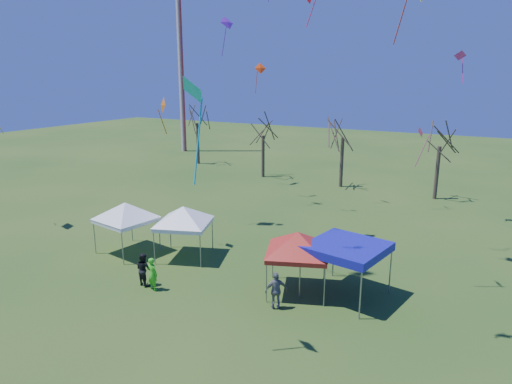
{
  "coord_description": "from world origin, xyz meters",
  "views": [
    {
      "loc": [
        10.6,
        -16.03,
        10.21
      ],
      "look_at": [
        0.22,
        3.0,
        4.62
      ],
      "focal_mm": 32.0,
      "sensor_mm": 36.0,
      "label": 1
    }
  ],
  "objects_px": {
    "tree_2": "(344,119)",
    "person_dark": "(144,269)",
    "radio_mast": "(180,57)",
    "tree_1": "(263,120)",
    "tent_white_mid": "(183,210)",
    "person_grey": "(276,290)",
    "person_green": "(153,274)",
    "tent_white_west": "(125,206)",
    "tree_0": "(197,108)",
    "tent_blue": "(347,248)",
    "tent_red": "(298,236)",
    "tree_3": "(442,127)"
  },
  "relations": [
    {
      "from": "tent_white_mid",
      "to": "person_grey",
      "type": "xyz_separation_m",
      "value": [
        7.26,
        -2.86,
        -1.96
      ]
    },
    {
      "from": "radio_mast",
      "to": "tree_2",
      "type": "xyz_separation_m",
      "value": [
        25.63,
        -9.62,
        -6.21
      ]
    },
    {
      "from": "tent_white_mid",
      "to": "tree_1",
      "type": "bearing_deg",
      "value": 105.87
    },
    {
      "from": "tree_2",
      "to": "person_dark",
      "type": "bearing_deg",
      "value": -94.59
    },
    {
      "from": "tent_white_mid",
      "to": "tent_red",
      "type": "bearing_deg",
      "value": -6.87
    },
    {
      "from": "tree_0",
      "to": "tree_2",
      "type": "relative_size",
      "value": 1.03
    },
    {
      "from": "tree_1",
      "to": "tent_white_west",
      "type": "height_order",
      "value": "tree_1"
    },
    {
      "from": "tree_3",
      "to": "tent_white_west",
      "type": "relative_size",
      "value": 2.0
    },
    {
      "from": "tent_white_west",
      "to": "tent_blue",
      "type": "xyz_separation_m",
      "value": [
        13.01,
        0.81,
        -0.45
      ]
    },
    {
      "from": "tree_3",
      "to": "tent_white_mid",
      "type": "height_order",
      "value": "tree_3"
    },
    {
      "from": "radio_mast",
      "to": "tree_1",
      "type": "height_order",
      "value": "radio_mast"
    },
    {
      "from": "tree_1",
      "to": "person_grey",
      "type": "distance_m",
      "value": 27.78
    },
    {
      "from": "tree_0",
      "to": "tent_blue",
      "type": "distance_m",
      "value": 35.36
    },
    {
      "from": "person_dark",
      "to": "tree_1",
      "type": "bearing_deg",
      "value": -64.25
    },
    {
      "from": "radio_mast",
      "to": "person_dark",
      "type": "bearing_deg",
      "value": -55.42
    },
    {
      "from": "tree_0",
      "to": "tent_white_mid",
      "type": "bearing_deg",
      "value": -55.96
    },
    {
      "from": "tent_red",
      "to": "person_dark",
      "type": "bearing_deg",
      "value": -156.63
    },
    {
      "from": "tree_3",
      "to": "tree_2",
      "type": "bearing_deg",
      "value": 177.73
    },
    {
      "from": "tent_blue",
      "to": "tent_red",
      "type": "bearing_deg",
      "value": -162.45
    },
    {
      "from": "tree_0",
      "to": "tent_white_west",
      "type": "xyz_separation_m",
      "value": [
        12.65,
        -24.8,
        -3.64
      ]
    },
    {
      "from": "tree_2",
      "to": "tent_white_west",
      "type": "xyz_separation_m",
      "value": [
        -5.83,
        -21.79,
        -3.45
      ]
    },
    {
      "from": "radio_mast",
      "to": "tent_white_west",
      "type": "xyz_separation_m",
      "value": [
        19.81,
        -31.41,
        -9.66
      ]
    },
    {
      "from": "person_green",
      "to": "tree_1",
      "type": "bearing_deg",
      "value": -62.02
    },
    {
      "from": "tent_white_mid",
      "to": "tent_white_west",
      "type": "bearing_deg",
      "value": -163.5
    },
    {
      "from": "tree_2",
      "to": "person_dark",
      "type": "xyz_separation_m",
      "value": [
        -1.98,
        -24.69,
        -5.45
      ]
    },
    {
      "from": "tree_0",
      "to": "person_green",
      "type": "relative_size",
      "value": 5.06
    },
    {
      "from": "tree_2",
      "to": "tent_white_mid",
      "type": "height_order",
      "value": "tree_2"
    },
    {
      "from": "person_dark",
      "to": "person_green",
      "type": "xyz_separation_m",
      "value": [
        0.76,
        -0.2,
        -0.0
      ]
    },
    {
      "from": "tent_blue",
      "to": "tent_white_west",
      "type": "bearing_deg",
      "value": -176.43
    },
    {
      "from": "tent_blue",
      "to": "person_green",
      "type": "distance_m",
      "value": 9.4
    },
    {
      "from": "radio_mast",
      "to": "person_grey",
      "type": "bearing_deg",
      "value": -47.5
    },
    {
      "from": "tree_1",
      "to": "tree_2",
      "type": "xyz_separation_m",
      "value": [
        8.4,
        -0.27,
        0.5
      ]
    },
    {
      "from": "radio_mast",
      "to": "tent_blue",
      "type": "bearing_deg",
      "value": -43.0
    },
    {
      "from": "tree_3",
      "to": "tent_blue",
      "type": "relative_size",
      "value": 2.05
    },
    {
      "from": "tent_blue",
      "to": "person_grey",
      "type": "bearing_deg",
      "value": -131.19
    },
    {
      "from": "tree_1",
      "to": "tent_white_mid",
      "type": "bearing_deg",
      "value": -74.13
    },
    {
      "from": "tree_2",
      "to": "tent_white_mid",
      "type": "relative_size",
      "value": 2.18
    },
    {
      "from": "tree_2",
      "to": "person_green",
      "type": "xyz_separation_m",
      "value": [
        -1.23,
        -24.89,
        -5.46
      ]
    },
    {
      "from": "tree_0",
      "to": "tree_2",
      "type": "height_order",
      "value": "tree_0"
    },
    {
      "from": "tree_2",
      "to": "tent_blue",
      "type": "distance_m",
      "value": 22.51
    },
    {
      "from": "tent_white_west",
      "to": "person_dark",
      "type": "distance_m",
      "value": 5.21
    },
    {
      "from": "tree_2",
      "to": "person_dark",
      "type": "distance_m",
      "value": 25.36
    },
    {
      "from": "tree_2",
      "to": "person_dark",
      "type": "relative_size",
      "value": 4.88
    },
    {
      "from": "tree_0",
      "to": "person_grey",
      "type": "height_order",
      "value": "tree_0"
    },
    {
      "from": "tent_blue",
      "to": "person_grey",
      "type": "height_order",
      "value": "tent_blue"
    },
    {
      "from": "tent_white_west",
      "to": "tent_blue",
      "type": "height_order",
      "value": "tent_white_west"
    },
    {
      "from": "tree_2",
      "to": "radio_mast",
      "type": "bearing_deg",
      "value": 159.43
    },
    {
      "from": "tree_2",
      "to": "tree_3",
      "type": "distance_m",
      "value": 8.41
    },
    {
      "from": "tree_1",
      "to": "tent_blue",
      "type": "distance_m",
      "value": 26.57
    },
    {
      "from": "tree_2",
      "to": "tent_blue",
      "type": "xyz_separation_m",
      "value": [
        7.18,
        -20.98,
        -3.9
      ]
    }
  ]
}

